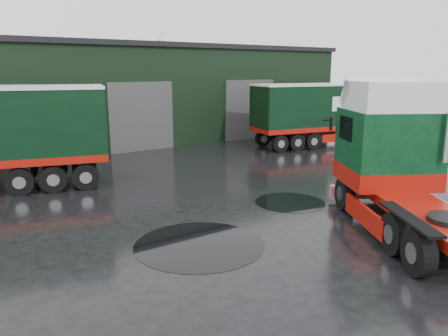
# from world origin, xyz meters

# --- Properties ---
(ground) EXTENTS (100.00, 100.00, 0.00)m
(ground) POSITION_xyz_m (0.00, 0.00, 0.00)
(ground) COLOR black
(warehouse) EXTENTS (32.40, 12.40, 6.30)m
(warehouse) POSITION_xyz_m (2.00, 20.00, 3.16)
(warehouse) COLOR black
(warehouse) RESTS_ON ground
(hero_tractor) EXTENTS (6.20, 7.65, 4.41)m
(hero_tractor) POSITION_xyz_m (2.75, -3.00, 2.21)
(hero_tractor) COLOR #083218
(hero_tractor) RESTS_ON ground
(lorry_right) EXTENTS (15.01, 5.40, 3.89)m
(lorry_right) POSITION_xyz_m (13.27, 9.00, 1.94)
(lorry_right) COLOR silver
(lorry_right) RESTS_ON ground
(tree_back_b) EXTENTS (4.40, 4.40, 7.50)m
(tree_back_b) POSITION_xyz_m (10.00, 30.00, 3.75)
(tree_back_b) COLOR black
(tree_back_b) RESTS_ON ground
(puddle_0) EXTENTS (3.61, 3.61, 0.01)m
(puddle_0) POSITION_xyz_m (-2.73, -0.10, 0.00)
(puddle_0) COLOR black
(puddle_0) RESTS_ON ground
(puddle_1) EXTENTS (2.52, 2.52, 0.01)m
(puddle_1) POSITION_xyz_m (2.04, 1.38, 0.00)
(puddle_1) COLOR black
(puddle_1) RESTS_ON ground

